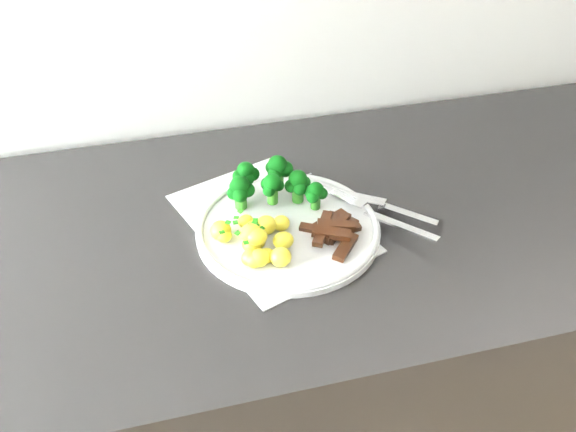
% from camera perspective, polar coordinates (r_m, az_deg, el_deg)
% --- Properties ---
extents(counter, '(2.32, 0.58, 0.87)m').
position_cam_1_polar(counter, '(1.27, 4.93, -15.42)').
color(counter, black).
rests_on(counter, ground).
extents(recipe_paper, '(0.29, 0.34, 0.00)m').
position_cam_1_polar(recipe_paper, '(0.94, -1.59, -0.58)').
color(recipe_paper, silver).
rests_on(recipe_paper, counter).
extents(plate, '(0.27, 0.27, 0.02)m').
position_cam_1_polar(plate, '(0.92, 0.00, -1.09)').
color(plate, white).
rests_on(plate, counter).
extents(broccoli, '(0.15, 0.09, 0.07)m').
position_cam_1_polar(broccoli, '(0.94, -1.46, 3.08)').
color(broccoli, '#236017').
rests_on(broccoli, plate).
extents(potatoes, '(0.11, 0.11, 0.04)m').
position_cam_1_polar(potatoes, '(0.87, -2.85, -2.17)').
color(potatoes, yellow).
rests_on(potatoes, plate).
extents(beef_strips, '(0.09, 0.11, 0.03)m').
position_cam_1_polar(beef_strips, '(0.89, 4.19, -1.32)').
color(beef_strips, black).
rests_on(beef_strips, plate).
extents(fork, '(0.12, 0.16, 0.02)m').
position_cam_1_polar(fork, '(0.93, 8.82, -0.14)').
color(fork, silver).
rests_on(fork, plate).
extents(knife, '(0.16, 0.13, 0.02)m').
position_cam_1_polar(knife, '(0.96, 9.36, 0.56)').
color(knife, silver).
rests_on(knife, plate).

